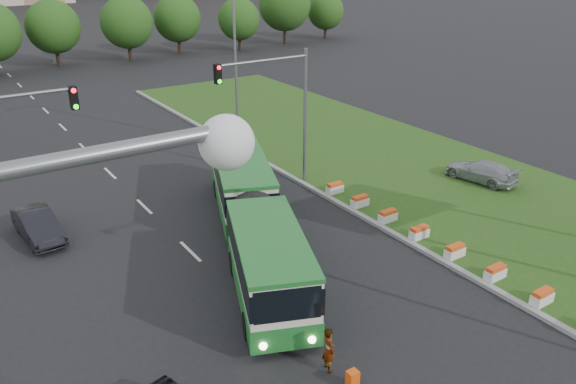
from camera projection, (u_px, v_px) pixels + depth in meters
ground at (318, 291)px, 23.29m from camera, size 360.00×360.00×0.00m
grass_median at (406, 169)px, 35.99m from camera, size 14.00×60.00×0.15m
median_kerb at (319, 193)px, 32.44m from camera, size 0.30×60.00×0.18m
lane_markings at (101, 164)px, 36.99m from camera, size 0.20×100.00×0.01m
flower_planters at (437, 241)px, 26.31m from camera, size 1.10×15.90×0.60m
traffic_mast_median at (282, 99)px, 31.21m from camera, size 5.76×0.32×8.00m
street_lamps at (147, 108)px, 26.98m from camera, size 36.00×60.00×12.00m
tree_line at (116, 25)px, 68.49m from camera, size 120.00×8.00×9.00m
articulated_bus at (246, 216)px, 26.04m from camera, size 2.57×16.50×2.72m
car_left_far at (38, 226)px, 27.24m from camera, size 1.84×4.38×1.41m
car_median at (481, 171)px, 33.71m from camera, size 2.49×4.59×1.26m
pedestrian at (329, 349)px, 18.63m from camera, size 0.51×0.67×1.67m
shopping_trolley at (353, 379)px, 18.08m from camera, size 0.36×0.39×0.63m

